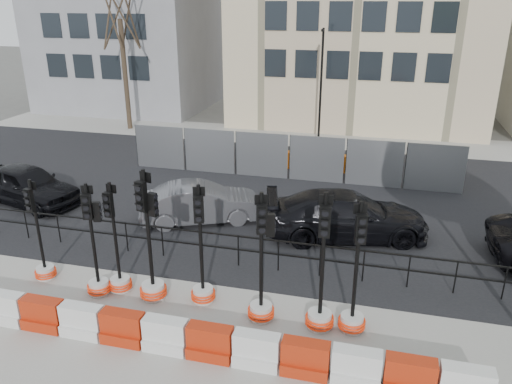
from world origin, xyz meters
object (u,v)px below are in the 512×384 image
(traffic_signal_d, at_px, (152,270))
(traffic_signal_h, at_px, (353,306))
(car_a, at_px, (27,185))
(traffic_signal_a, at_px, (43,259))
(car_c, at_px, (347,215))

(traffic_signal_d, xyz_separation_m, traffic_signal_h, (5.16, -0.08, -0.17))
(traffic_signal_d, height_order, traffic_signal_h, traffic_signal_d)
(car_a, bearing_deg, traffic_signal_a, -124.65)
(car_c, bearing_deg, traffic_signal_d, 123.56)
(traffic_signal_h, bearing_deg, traffic_signal_d, 163.32)
(car_a, bearing_deg, traffic_signal_d, -108.70)
(traffic_signal_d, xyz_separation_m, car_c, (4.60, 4.96, -0.09))
(car_c, bearing_deg, traffic_signal_h, 172.81)
(traffic_signal_a, distance_m, traffic_signal_h, 8.57)
(car_a, distance_m, car_c, 12.07)
(traffic_signal_h, bearing_deg, traffic_signal_a, 162.52)
(traffic_signal_h, relative_size, car_c, 0.59)
(traffic_signal_a, relative_size, traffic_signal_d, 0.83)
(car_c, bearing_deg, car_a, 77.04)
(traffic_signal_a, bearing_deg, car_c, 39.00)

